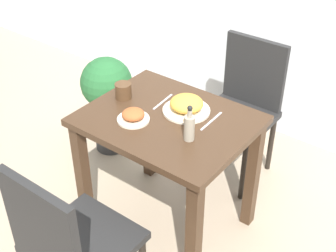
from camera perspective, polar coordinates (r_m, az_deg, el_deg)
The scene contains 11 objects.
ground_plane at distance 2.79m, azimuth -0.00°, elevation -11.55°, with size 16.00×16.00×0.00m, color tan.
dining_table at distance 2.41m, azimuth -0.00°, elevation -1.76°, with size 0.83×0.67×0.73m.
chair_near at distance 2.07m, azimuth -11.99°, elevation -13.62°, with size 0.42×0.42×0.88m.
chair_far at distance 2.93m, azimuth 9.12°, elevation 2.80°, with size 0.42×0.42×0.88m.
food_plate at distance 2.36m, azimuth 2.27°, elevation 2.54°, with size 0.24×0.24×0.08m.
side_plate at distance 2.30m, azimuth -4.26°, elevation 1.23°, with size 0.16×0.16×0.06m.
drink_cup at distance 2.48m, azimuth -5.47°, elevation 4.29°, with size 0.09×0.09×0.08m.
sauce_bottle at distance 2.14m, azimuth 2.62°, elevation -0.07°, with size 0.05×0.05×0.18m.
fork_utensil at distance 2.45m, azimuth -0.64°, elevation 2.97°, with size 0.02×0.17×0.00m.
spoon_utensil at distance 2.31m, azimuth 5.31°, elevation 0.60°, with size 0.01×0.19×0.00m.
potted_plant_left at distance 3.13m, azimuth -7.41°, elevation 3.83°, with size 0.34×0.34×0.69m.
Camera 1 is at (1.17, -1.55, 2.01)m, focal length 50.00 mm.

